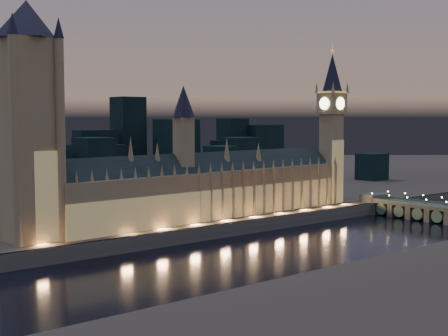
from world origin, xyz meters
TOP-DOWN VIEW (x-y plane):
  - ground_plane at (0.00, 0.00)m, footprint 2000.00×2000.00m
  - embankment_wall at (0.00, 41.00)m, footprint 2000.00×2.50m
  - palace_of_westminster at (-0.03, 61.75)m, footprint 202.00×28.41m
  - victoria_tower at (-110.00, 61.93)m, footprint 31.68×31.68m
  - elizabeth_tower at (108.00, 61.92)m, footprint 18.00×18.00m
  - westminster_bridge at (135.37, -3.44)m, footprint 19.38×113.00m
  - city_backdrop at (39.13, 248.92)m, footprint 480.68×215.63m

SIDE VIEW (x-z plane):
  - ground_plane at x=0.00m, z-range 0.00..0.00m
  - embankment_wall at x=0.00m, z-range 0.00..8.00m
  - westminster_bridge at x=135.37m, z-range -1.97..13.93m
  - palace_of_westminster at x=-0.03m, z-range -12.63..65.37m
  - city_backdrop at x=39.13m, z-range -9.48..71.33m
  - elizabeth_tower at x=108.00m, z-range 14.39..124.79m
  - victoria_tower at x=-110.00m, z-range 7.63..134.63m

